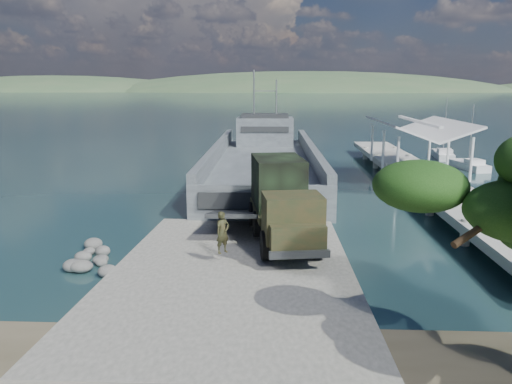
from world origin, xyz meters
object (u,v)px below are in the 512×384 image
at_px(sailboat_near, 469,166).
at_px(sailboat_far, 443,155).
at_px(pier, 419,167).
at_px(landing_craft, 264,168).
at_px(military_truck, 282,201).
at_px(soldier, 223,241).

distance_m(sailboat_near, sailboat_far, 7.25).
xyz_separation_m(pier, landing_craft, (-12.38, 3.56, -0.76)).
height_order(military_truck, sailboat_near, sailboat_near).
xyz_separation_m(military_truck, soldier, (-2.58, -3.41, -1.01)).
xyz_separation_m(military_truck, sailboat_near, (18.27, 24.62, -2.09)).
xyz_separation_m(military_truck, sailboat_far, (18.07, 31.87, -2.07)).
bearing_deg(pier, sailboat_far, 66.27).
distance_m(military_truck, sailboat_far, 36.69).
relative_size(landing_craft, sailboat_far, 5.12).
bearing_deg(sailboat_near, military_truck, -137.46).
height_order(pier, sailboat_near, sailboat_near).
bearing_deg(sailboat_far, military_truck, -111.37).
xyz_separation_m(pier, sailboat_near, (7.34, 9.00, -1.26)).
bearing_deg(pier, sailboat_near, 50.79).
relative_size(pier, sailboat_near, 6.90).
bearing_deg(landing_craft, soldier, -93.94).
distance_m(soldier, sailboat_near, 34.95).
height_order(pier, sailboat_far, sailboat_far).
bearing_deg(sailboat_near, landing_craft, -175.48).
bearing_deg(landing_craft, pier, -17.16).
distance_m(landing_craft, military_truck, 19.30).
bearing_deg(soldier, landing_craft, 43.30).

